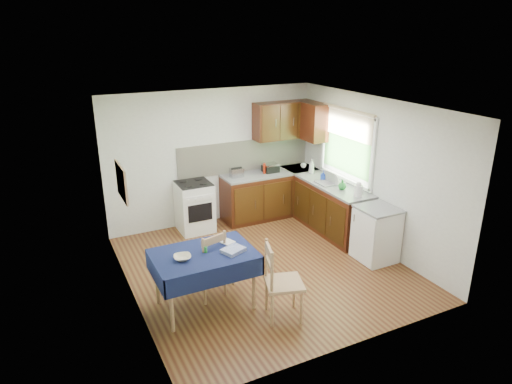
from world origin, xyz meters
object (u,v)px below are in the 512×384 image
chair_far (209,262)px  chair_near (280,280)px  toaster (237,173)px  dish_rack (330,182)px  sandwich_press (271,168)px  dining_table (204,260)px  kettle (358,190)px

chair_far → chair_near: size_ratio=0.95×
toaster → dish_rack: bearing=-45.7°
chair_far → dish_rack: bearing=-174.4°
sandwich_press → toaster: bearing=-171.3°
dining_table → chair_near: chair_near is taller
dish_rack → kettle: kettle is taller
dish_rack → toaster: bearing=157.3°
chair_near → toaster: (0.76, 3.04, 0.44)m
chair_near → sandwich_press: sandwich_press is taller
toaster → dish_rack: dish_rack is taller
chair_far → chair_near: bearing=109.5°
dish_rack → sandwich_press: bearing=136.3°
dining_table → sandwich_press: size_ratio=4.66×
dining_table → kettle: (2.91, 0.58, 0.32)m
chair_near → toaster: bearing=2.8°
chair_far → sandwich_press: bearing=-150.6°
chair_far → kettle: bearing=171.0°
chair_far → chair_near: (0.63, -0.86, 0.03)m
sandwich_press → dish_rack: 1.24m
sandwich_press → dining_table: bearing=-125.1°
kettle → toaster: bearing=127.5°
toaster → dining_table: bearing=-130.7°
dining_table → sandwich_press: 3.29m
dish_rack → kettle: size_ratio=1.91×
kettle → chair_far: bearing=-172.3°
dining_table → toaster: (1.53, 2.38, 0.30)m
chair_near → chair_far: bearing=53.1°
chair_near → kettle: 2.52m
chair_near → kettle: bearing=-43.2°
dining_table → dish_rack: (2.89, 1.33, 0.24)m
sandwich_press → dish_rack: dish_rack is taller
kettle → sandwich_press: bearing=110.2°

